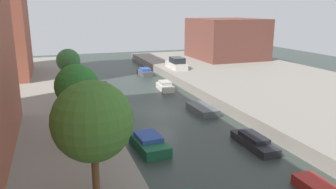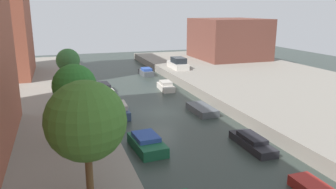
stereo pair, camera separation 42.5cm
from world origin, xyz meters
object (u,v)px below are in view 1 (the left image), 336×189
at_px(low_block_right, 226,39).
at_px(street_tree_0, 92,122).
at_px(moored_boat_left_4, 103,88).
at_px(moored_boat_right_4, 165,86).
at_px(street_tree_2, 68,62).
at_px(moored_boat_right_2, 254,142).
at_px(parked_car, 177,64).
at_px(moored_boat_left_3, 118,110).
at_px(moored_boat_left_2, 149,143).
at_px(moored_boat_right_5, 145,72).
at_px(moored_boat_right_3, 202,109).
at_px(street_tree_1, 77,86).

height_order(low_block_right, street_tree_0, low_block_right).
xyz_separation_m(moored_boat_left_4, moored_boat_right_4, (6.56, -1.54, 0.06)).
xyz_separation_m(street_tree_2, moored_boat_right_2, (10.70, -10.54, -4.26)).
bearing_deg(parked_car, moored_boat_left_3, -126.89).
relative_size(street_tree_2, moored_boat_left_3, 1.14).
height_order(low_block_right, parked_car, low_block_right).
relative_size(low_block_right, street_tree_2, 2.32).
distance_m(street_tree_0, moored_boat_left_2, 8.97).
xyz_separation_m(moored_boat_right_4, moored_boat_right_5, (0.18, 8.97, 0.00)).
height_order(street_tree_2, moored_boat_right_4, street_tree_2).
relative_size(parked_car, moored_boat_right_4, 1.36).
bearing_deg(moored_boat_right_2, moored_boat_left_2, 164.16).
bearing_deg(street_tree_0, low_block_right, 54.24).
height_order(moored_boat_right_2, moored_boat_right_5, moored_boat_right_5).
height_order(moored_boat_right_2, moored_boat_right_3, moored_boat_right_2).
relative_size(street_tree_1, moored_boat_right_2, 1.15).
height_order(parked_car, moored_boat_right_3, parked_car).
bearing_deg(moored_boat_left_4, low_block_right, 29.23).
distance_m(street_tree_0, moored_boat_right_5, 32.55).
bearing_deg(moored_boat_left_2, moored_boat_right_5, 75.10).
xyz_separation_m(street_tree_0, moored_boat_left_3, (3.64, 14.39, -4.12)).
height_order(street_tree_1, moored_boat_right_5, street_tree_1).
relative_size(low_block_right, parked_car, 2.45).
relative_size(street_tree_0, moored_boat_right_3, 1.46).
bearing_deg(low_block_right, parked_car, -149.39).
bearing_deg(moored_boat_right_3, moored_boat_right_4, 92.48).
relative_size(street_tree_0, parked_car, 1.18).
bearing_deg(moored_boat_left_2, moored_boat_right_2, -15.84).
xyz_separation_m(low_block_right, moored_boat_right_5, (-14.87, -4.66, -3.69)).
distance_m(parked_car, moored_boat_right_4, 8.31).
height_order(street_tree_0, parked_car, street_tree_0).
distance_m(parked_car, moored_boat_right_5, 4.47).
relative_size(moored_boat_left_3, moored_boat_right_4, 1.26).
xyz_separation_m(street_tree_2, moored_boat_left_3, (3.64, -1.06, -4.14)).
xyz_separation_m(moored_boat_left_2, moored_boat_left_3, (-0.52, 7.63, 0.05)).
height_order(street_tree_0, moored_boat_right_3, street_tree_0).
xyz_separation_m(street_tree_1, moored_boat_right_5, (10.48, 23.18, -3.90)).
bearing_deg(moored_boat_right_4, street_tree_1, -125.96).
xyz_separation_m(street_tree_2, moored_boat_left_4, (3.75, 7.65, -4.24)).
distance_m(moored_boat_right_2, moored_boat_right_5, 25.63).
xyz_separation_m(low_block_right, street_tree_1, (-25.35, -27.84, 0.22)).
relative_size(low_block_right, street_tree_0, 2.08).
bearing_deg(moored_boat_right_3, street_tree_0, -129.97).
xyz_separation_m(low_block_right, moored_boat_right_3, (-14.66, -22.44, -3.84)).
height_order(low_block_right, moored_boat_right_2, low_block_right).
relative_size(low_block_right, moored_boat_left_2, 2.97).
distance_m(moored_boat_right_2, moored_boat_right_4, 16.67).
bearing_deg(street_tree_1, moored_boat_right_5, 65.66).
xyz_separation_m(street_tree_0, moored_boat_right_2, (10.70, 4.91, -4.24)).
relative_size(street_tree_1, moored_boat_left_4, 1.06).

